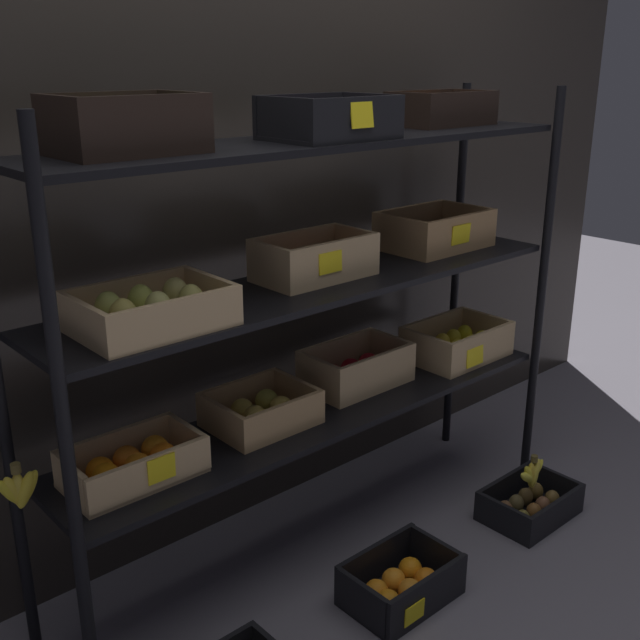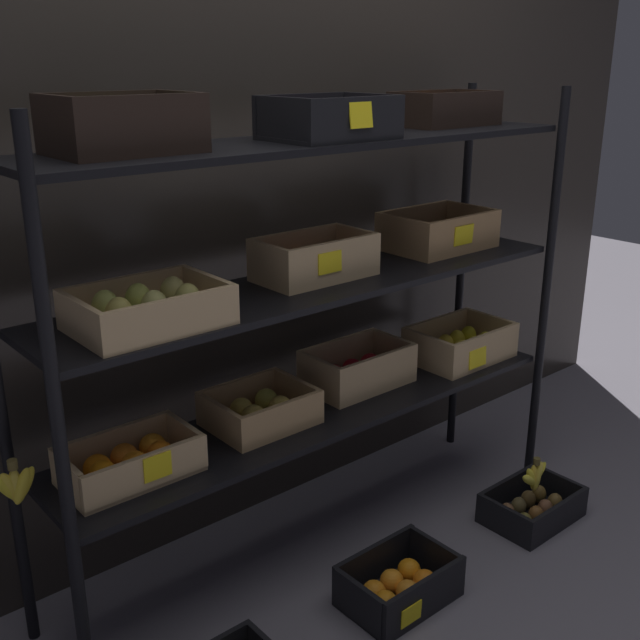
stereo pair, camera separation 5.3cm
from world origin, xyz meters
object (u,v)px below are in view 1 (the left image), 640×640
Objects in this scene: display_rack at (318,284)px; crate_ground_orange at (400,585)px; banana_bunch_loose at (532,474)px; crate_ground_kiwi at (529,505)px.

display_rack reaches higher than crate_ground_orange.
banana_bunch_loose is (0.68, -0.38, -0.75)m from display_rack.
banana_bunch_loose is (0.68, 0.00, 0.12)m from crate_ground_orange.
crate_ground_orange is 0.69m from banana_bunch_loose.
display_rack is 0.95m from crate_ground_orange.
banana_bunch_loose is at bearing -29.21° from display_rack.
banana_bunch_loose reaches higher than crate_ground_orange.
display_rack is at bearing 150.79° from banana_bunch_loose.
crate_ground_orange is 1.00× the size of crate_ground_kiwi.
crate_ground_orange is 0.68m from crate_ground_kiwi.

